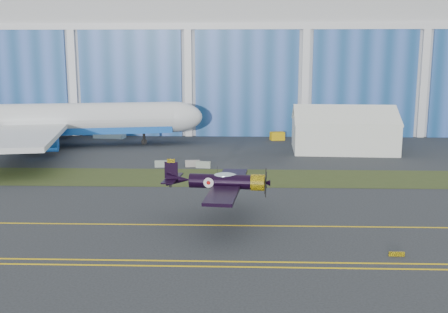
{
  "coord_description": "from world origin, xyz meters",
  "views": [
    {
      "loc": [
        10.01,
        -50.39,
        15.05
      ],
      "look_at": [
        8.18,
        5.19,
        4.42
      ],
      "focal_mm": 42.0,
      "sensor_mm": 36.0,
      "label": 1
    }
  ],
  "objects_px": {
    "tent": "(343,128)",
    "shipping_container": "(109,131)",
    "jetliner": "(41,85)",
    "tug": "(277,136)",
    "warbird": "(221,181)"
  },
  "relations": [
    {
      "from": "shipping_container",
      "to": "tug",
      "type": "xyz_separation_m",
      "value": [
        31.37,
        -1.47,
        -0.5
      ]
    },
    {
      "from": "jetliner",
      "to": "shipping_container",
      "type": "relative_size",
      "value": 12.07
    },
    {
      "from": "warbird",
      "to": "tug",
      "type": "xyz_separation_m",
      "value": [
        8.47,
        48.61,
        -3.09
      ]
    },
    {
      "from": "tent",
      "to": "jetliner",
      "type": "bearing_deg",
      "value": -179.11
    },
    {
      "from": "jetliner",
      "to": "tent",
      "type": "distance_m",
      "value": 50.16
    },
    {
      "from": "shipping_container",
      "to": "jetliner",
      "type": "bearing_deg",
      "value": -120.99
    },
    {
      "from": "jetliner",
      "to": "tent",
      "type": "height_order",
      "value": "jetliner"
    },
    {
      "from": "warbird",
      "to": "tent",
      "type": "bearing_deg",
      "value": 70.02
    },
    {
      "from": "tent",
      "to": "shipping_container",
      "type": "height_order",
      "value": "tent"
    },
    {
      "from": "jetliner",
      "to": "tug",
      "type": "xyz_separation_m",
      "value": [
        39.77,
        8.89,
        -9.71
      ]
    },
    {
      "from": "jetliner",
      "to": "tug",
      "type": "height_order",
      "value": "jetliner"
    },
    {
      "from": "tug",
      "to": "tent",
      "type": "bearing_deg",
      "value": -58.18
    },
    {
      "from": "warbird",
      "to": "jetliner",
      "type": "height_order",
      "value": "jetliner"
    },
    {
      "from": "tent",
      "to": "tug",
      "type": "xyz_separation_m",
      "value": [
        -9.91,
        10.62,
        -3.03
      ]
    },
    {
      "from": "warbird",
      "to": "shipping_container",
      "type": "distance_m",
      "value": 55.12
    }
  ]
}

